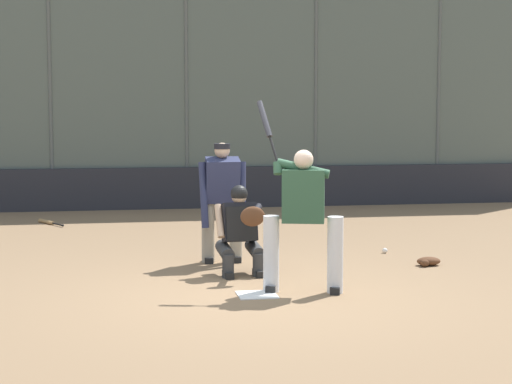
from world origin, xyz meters
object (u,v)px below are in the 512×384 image
Objects in this scene: baseball_loose at (385,251)px; umpire_home at (222,199)px; batter_at_plate at (302,215)px; spare_bat_near_backstop at (48,222)px; catcher_behind_plate at (241,229)px; fielding_glove_on_dirt at (428,261)px.

umpire_home is at bearing 8.37° from baseball_loose.
batter_at_plate is at bearing 53.18° from baseball_loose.
baseball_loose is at bearing -158.79° from spare_bat_near_backstop.
baseball_loose is at bearing -155.76° from catcher_behind_plate.
umpire_home is (0.11, -0.88, 0.28)m from catcher_behind_plate.
umpire_home reaches higher than catcher_behind_plate.
umpire_home reaches higher than spare_bat_near_backstop.
batter_at_plate is 6.75× the size of fielding_glove_on_dirt.
baseball_loose is at bearing -171.91° from umpire_home.
spare_bat_near_backstop is 6.36m from baseball_loose.
umpire_home is at bearing -179.34° from spare_bat_near_backstop.
umpire_home reaches higher than baseball_loose.
baseball_loose is (0.25, -1.04, -0.02)m from fielding_glove_on_dirt.
batter_at_plate is 2.08m from umpire_home.
umpire_home is at bearing -56.58° from batter_at_plate.
umpire_home reaches higher than fielding_glove_on_dirt.
batter_at_plate is at bearing 107.69° from umpire_home.
spare_bat_near_backstop is (3.21, -6.31, -0.84)m from batter_at_plate.
batter_at_plate reaches higher than umpire_home.
catcher_behind_plate is 2.58m from fielding_glove_on_dirt.
umpire_home is 5.04× the size of fielding_glove_on_dirt.
batter_at_plate reaches higher than baseball_loose.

